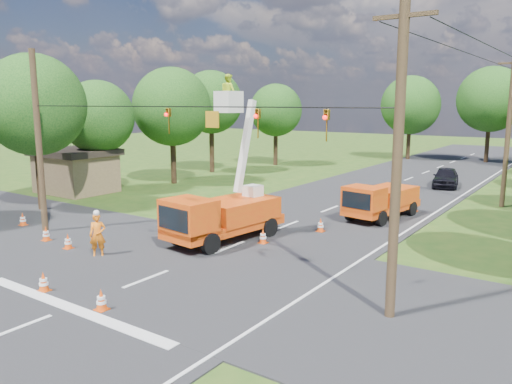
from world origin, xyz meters
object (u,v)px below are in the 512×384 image
Objects in this scene: traffic_cone_0 at (44,282)px; traffic_cone_5 at (46,234)px; pole_right_near at (398,150)px; tree_left_e at (211,102)px; second_truck at (380,200)px; pole_right_mid at (509,125)px; traffic_cone_7 at (415,206)px; bucket_truck at (222,208)px; tree_far_a at (410,105)px; tree_far_b at (491,99)px; distant_car at (446,177)px; traffic_cone_2 at (263,236)px; traffic_cone_6 at (23,219)px; shed at (76,170)px; ground_worker at (98,235)px; tree_left_d at (172,107)px; tree_left_f at (276,110)px; traffic_cone_1 at (101,300)px; tree_left_b at (34,105)px; tree_left_c at (98,117)px; pole_left at (39,143)px; traffic_cone_3 at (321,225)px; traffic_cone_4 at (68,241)px.

traffic_cone_0 is 1.00× the size of traffic_cone_5.
tree_left_e is (-25.30, 22.00, 1.38)m from pole_right_near.
pole_right_mid is at bearing 64.99° from second_truck.
traffic_cone_7 is 16.63m from pole_right_near.
bucket_truck is 0.82× the size of tree_left_e.
tree_far_b is (8.00, 2.00, 0.62)m from tree_far_a.
distant_car reaches higher than traffic_cone_2.
bucket_truck reaches higher than traffic_cone_6.
traffic_cone_6 is at bearing 153.04° from traffic_cone_0.
pole_right_mid reaches higher than shed.
traffic_cone_5 is 20.50m from traffic_cone_7.
traffic_cone_0 is (1.81, -3.70, -0.57)m from ground_worker.
tree_left_d reaches higher than tree_left_f.
traffic_cone_1 is 0.08× the size of tree_left_b.
second_truck is at bearing -109.21° from traffic_cone_7.
pole_right_near is 1.24× the size of tree_left_c.
traffic_cone_5 is at bearing -49.10° from tree_left_c.
bucket_truck reaches higher than traffic_cone_5.
tree_far_a is at bearing 105.52° from distant_car.
second_truck is 23.00m from tree_left_e.
ground_worker is at bearing 116.05° from traffic_cone_0.
traffic_cone_3 is at bearing 34.39° from pole_left.
pole_left is 43.27m from tree_far_a.
traffic_cone_7 is (3.60, 10.95, 0.00)m from traffic_cone_2.
traffic_cone_4 is 5.67m from pole_left.
traffic_cone_2 is 0.08× the size of tree_left_b.
tree_left_c is at bearing 130.90° from traffic_cone_5.
tree_left_c reaches higher than traffic_cone_6.
traffic_cone_0 is 13.35m from traffic_cone_3.
traffic_cone_4 is at bearing -12.28° from traffic_cone_6.
traffic_cone_0 is at bearing -43.71° from tree_left_c.
ground_worker is at bearing -1.50° from traffic_cone_5.
tree_far_a is (-13.50, 23.00, 1.08)m from pole_right_mid.
tree_far_b reaches higher than traffic_cone_6.
tree_left_e is at bearing 108.36° from pole_left.
second_truck is 0.63× the size of pole_left.
traffic_cone_6 is 0.08× the size of tree_left_e.
pole_right_near is at bearing -58.72° from second_truck.
pole_right_near is 1.08× the size of tree_left_d.
traffic_cone_2 is 0.07× the size of pole_right_near.
pole_left is 30.49m from tree_left_f.
distant_car is 0.47× the size of tree_far_a.
shed is at bearing 142.84° from traffic_cone_4.
traffic_cone_0 is at bearing -107.76° from traffic_cone_7.
bucket_truck is at bearing -95.48° from tree_far_b.
tree_far_a reaches higher than distant_car.
tree_left_d reaches higher than distant_car.
traffic_cone_7 is at bearing 43.89° from traffic_cone_6.
traffic_cone_4 is 0.09× the size of tree_left_c.
tree_left_f is 0.81× the size of tree_far_b.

